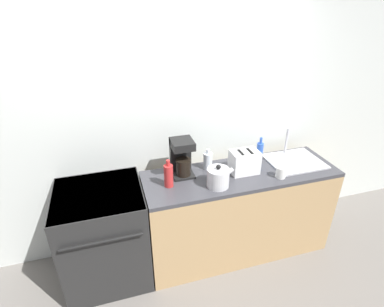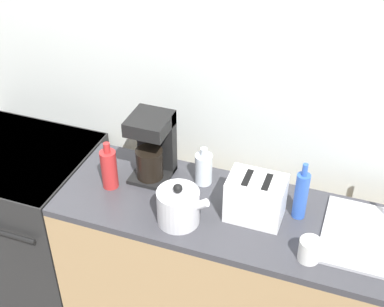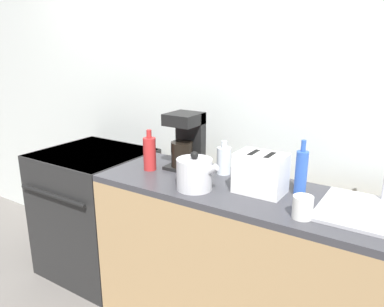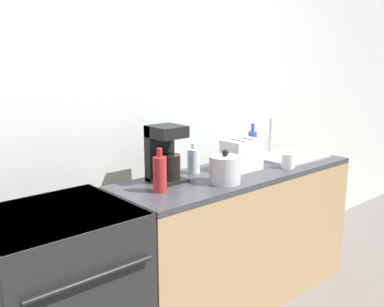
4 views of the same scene
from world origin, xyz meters
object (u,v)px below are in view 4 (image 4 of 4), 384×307
object	(u,v)px
bottle_blue	(252,147)
cup_white	(288,161)
coffee_maker	(165,153)
bottle_clear	(194,161)
stove	(61,296)
bottle_red	(160,174)
toaster	(242,155)
kettle	(225,169)

from	to	relation	value
bottle_blue	cup_white	xyz separation A→B (m)	(0.09, -0.25, -0.07)
coffee_maker	bottle_clear	world-z (taller)	coffee_maker
stove	cup_white	xyz separation A→B (m)	(1.58, -0.22, 0.51)
bottle_red	bottle_blue	world-z (taller)	bottle_blue
bottle_clear	cup_white	size ratio (longest dim) A/B	1.94
coffee_maker	bottle_red	bearing A→B (deg)	-134.67
toaster	coffee_maker	bearing A→B (deg)	166.48
toaster	bottle_blue	size ratio (longest dim) A/B	0.86
cup_white	kettle	bearing A→B (deg)	177.01
coffee_maker	bottle_clear	distance (m)	0.27
coffee_maker	stove	bearing A→B (deg)	-173.09
kettle	cup_white	size ratio (longest dim) A/B	2.33
toaster	bottle_red	world-z (taller)	bottle_red
stove	bottle_blue	world-z (taller)	bottle_blue
coffee_maker	cup_white	bearing A→B (deg)	-20.59
kettle	toaster	bearing A→B (deg)	25.54
stove	bottle_clear	bearing A→B (deg)	6.38
toaster	bottle_clear	distance (m)	0.34
bottle_red	cup_white	bearing A→B (deg)	-8.63
kettle	stove	bearing A→B (deg)	169.22
stove	bottle_red	size ratio (longest dim) A/B	3.72
coffee_maker	bottle_red	distance (m)	0.24
kettle	bottle_red	distance (m)	0.42
stove	bottle_clear	size ratio (longest dim) A/B	4.67
bottle_red	bottle_blue	distance (m)	0.90
stove	kettle	world-z (taller)	kettle
coffee_maker	toaster	bearing A→B (deg)	-13.52
bottle_blue	coffee_maker	bearing A→B (deg)	175.14
kettle	bottle_red	size ratio (longest dim) A/B	0.95
kettle	toaster	size ratio (longest dim) A/B	0.95
toaster	bottle_red	distance (m)	0.71
coffee_maker	bottle_blue	xyz separation A→B (m)	(0.74, -0.06, -0.05)
kettle	toaster	distance (m)	0.34
stove	coffee_maker	xyz separation A→B (m)	(0.75, 0.09, 0.63)
cup_white	bottle_clear	bearing A→B (deg)	149.91
coffee_maker	bottle_blue	world-z (taller)	coffee_maker
toaster	coffee_maker	distance (m)	0.57
stove	toaster	size ratio (longest dim) A/B	3.71
bottle_clear	cup_white	world-z (taller)	bottle_clear
kettle	cup_white	xyz separation A→B (m)	(0.59, -0.03, -0.03)
coffee_maker	kettle	bearing A→B (deg)	-49.19
stove	coffee_maker	distance (m)	0.99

